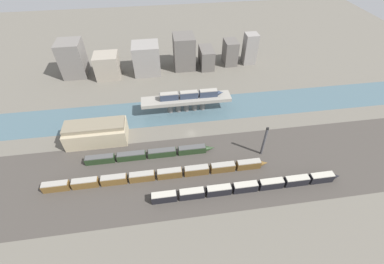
{
  "coord_description": "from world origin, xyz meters",
  "views": [
    {
      "loc": [
        -12.83,
        -91.92,
        88.32
      ],
      "look_at": [
        0.0,
        -2.62,
        3.29
      ],
      "focal_mm": 24.0,
      "sensor_mm": 36.0,
      "label": 1
    }
  ],
  "objects": [
    {
      "name": "train_yard_mid",
      "position": [
        -17.25,
        -25.01,
        2.0
      ],
      "size": [
        93.99,
        2.92,
        4.06
      ],
      "color": "brown",
      "rests_on": "ground"
    },
    {
      "name": "city_block_far_left",
      "position": [
        -66.2,
        66.68,
        11.13
      ],
      "size": [
        14.5,
        15.09,
        22.26
      ],
      "primitive_type": "cube",
      "color": "slate",
      "rests_on": "ground"
    },
    {
      "name": "city_block_tall",
      "position": [
        36.31,
        67.03,
        8.11
      ],
      "size": [
        8.5,
        11.97,
        16.22
      ],
      "primitive_type": "cube",
      "color": "#605B56",
      "rests_on": "ground"
    },
    {
      "name": "river_water",
      "position": [
        0.0,
        18.77,
        0.0
      ],
      "size": [
        320.0,
        22.18,
        0.01
      ],
      "primitive_type": "cube",
      "color": "#47606B",
      "rests_on": "ground"
    },
    {
      "name": "signal_tower",
      "position": [
        29.93,
        -17.92,
        7.77
      ],
      "size": [
        1.1,
        1.1,
        16.02
      ],
      "color": "#4C4C51",
      "rests_on": "ground"
    },
    {
      "name": "train_on_bridge",
      "position": [
        2.61,
        18.77,
        10.12
      ],
      "size": [
        33.83,
        3.05,
        3.86
      ],
      "color": "#2D384C",
      "rests_on": "bridge"
    },
    {
      "name": "city_block_far_right",
      "position": [
        19.47,
        64.88,
        6.44
      ],
      "size": [
        8.69,
        16.0,
        12.89
      ],
      "primitive_type": "cube",
      "color": "#605B56",
      "rests_on": "ground"
    },
    {
      "name": "warehouse_building",
      "position": [
        -45.16,
        1.84,
        4.91
      ],
      "size": [
        28.24,
        12.82,
        10.33
      ],
      "color": "tan",
      "rests_on": "ground"
    },
    {
      "name": "bridge",
      "position": [
        0.0,
        18.77,
        6.16
      ],
      "size": [
        47.72,
        8.35,
        8.24
      ],
      "color": "gray",
      "rests_on": "ground"
    },
    {
      "name": "city_block_center",
      "position": [
        -20.12,
        63.12,
        9.64
      ],
      "size": [
        16.72,
        15.35,
        19.27
      ],
      "primitive_type": "cube",
      "color": "gray",
      "rests_on": "ground"
    },
    {
      "name": "train_yard_far",
      "position": [
        -20.43,
        -12.71,
        1.78
      ],
      "size": [
        58.28,
        2.96,
        3.64
      ],
      "color": "#23381E",
      "rests_on": "ground"
    },
    {
      "name": "train_yard_near",
      "position": [
        17.81,
        -36.13,
        2.05
      ],
      "size": [
        78.15,
        2.98,
        4.16
      ],
      "color": "black",
      "rests_on": "ground"
    },
    {
      "name": "city_block_low",
      "position": [
        49.61,
        66.22,
        10.2
      ],
      "size": [
        8.34,
        8.19,
        20.4
      ],
      "primitive_type": "cube",
      "color": "gray",
      "rests_on": "ground"
    },
    {
      "name": "ground_plane",
      "position": [
        0.0,
        0.0,
        0.0
      ],
      "size": [
        400.0,
        400.0,
        0.0
      ],
      "primitive_type": "plane",
      "color": "#666056"
    },
    {
      "name": "railbed_yard",
      "position": [
        0.0,
        -24.0,
        0.0
      ],
      "size": [
        280.0,
        42.0,
        0.01
      ],
      "primitive_type": "cube",
      "color": "#423D38",
      "rests_on": "ground"
    },
    {
      "name": "city_block_left",
      "position": [
        -45.05,
        61.14,
        7.57
      ],
      "size": [
        14.69,
        13.4,
        15.13
      ],
      "primitive_type": "cube",
      "color": "gray",
      "rests_on": "ground"
    },
    {
      "name": "city_block_right",
      "position": [
        4.61,
        66.77,
        10.85
      ],
      "size": [
        13.48,
        15.47,
        21.7
      ],
      "primitive_type": "cube",
      "color": "#605B56",
      "rests_on": "ground"
    }
  ]
}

